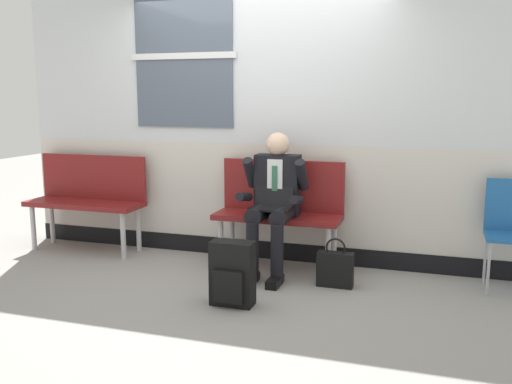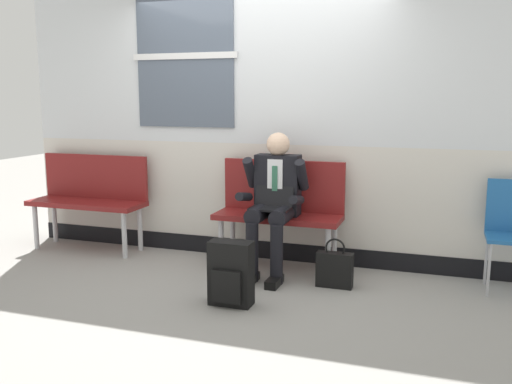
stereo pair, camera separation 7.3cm
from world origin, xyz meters
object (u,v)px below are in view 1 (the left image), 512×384
Objects in this scene: bench_empty at (88,194)px; handbag at (335,269)px; backpack at (232,274)px; folding_chair at (510,224)px; bench_with_person at (280,206)px; person_seated at (274,199)px.

bench_empty is 2.72m from handbag.
handbag is at bearing 44.14° from backpack.
bench_empty is 4.03m from folding_chair.
bench_empty is 2.45× the size of backpack.
backpack is at bearing -152.37° from folding_chair.
bench_with_person is 0.95× the size of bench_empty.
bench_empty is 2.08m from person_seated.
person_seated is 0.82m from handbag.
backpack is at bearing -94.37° from bench_with_person.
bench_with_person is 2.33× the size of backpack.
person_seated is at bearing 161.73° from handbag.
handbag is 0.46× the size of folding_chair.
person_seated is (0.00, -0.21, 0.10)m from bench_with_person.
folding_chair is at bearing 16.76° from handbag.
person_seated reaches higher than bench_with_person.
handbag is 1.48m from folding_chair.
bench_empty reaches higher than backpack.
bench_empty is 2.27m from backpack.
bench_with_person reaches higher than handbag.
backpack is (-0.08, -1.06, -0.34)m from bench_with_person.
bench_with_person is 1.96m from folding_chair.
bench_empty is at bearing 174.33° from person_seated.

